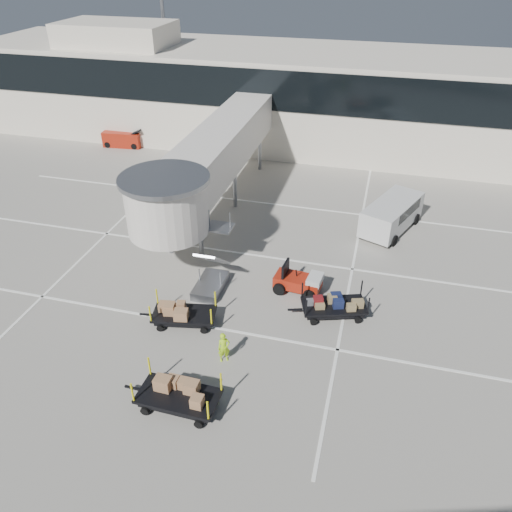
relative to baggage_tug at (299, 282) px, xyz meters
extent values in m
plane|color=#B2AD9F|center=(-3.34, -6.13, -0.61)|extent=(140.00, 140.00, 0.00)
cube|color=white|center=(-3.34, -4.13, -0.60)|extent=(40.00, 0.15, 0.02)
cube|color=white|center=(-3.34, 2.87, -0.60)|extent=(40.00, 0.15, 0.02)
cube|color=white|center=(-3.34, 9.87, -0.60)|extent=(40.00, 0.15, 0.02)
cube|color=white|center=(2.66, 3.87, -0.60)|extent=(0.15, 30.00, 0.02)
cube|color=white|center=(-13.34, 3.87, -0.60)|extent=(0.15, 30.00, 0.02)
cube|color=beige|center=(-3.34, 23.87, 3.39)|extent=(64.00, 12.00, 8.00)
cube|color=black|center=(-3.34, 17.82, 5.39)|extent=(64.00, 0.12, 3.20)
cube|color=beige|center=(-21.34, 21.87, 8.39)|extent=(10.00, 6.00, 2.00)
cylinder|color=gray|center=(-19.34, 27.87, 6.89)|extent=(0.36, 0.36, 15.00)
cube|color=silver|center=(-7.34, 8.87, 3.69)|extent=(3.00, 18.00, 2.80)
cylinder|color=silver|center=(-7.34, -0.13, 3.69)|extent=(4.40, 4.40, 3.00)
cylinder|color=gray|center=(-7.34, -0.13, 5.29)|extent=(4.80, 4.80, 0.25)
cylinder|color=gray|center=(-8.34, 1.87, 0.84)|extent=(0.28, 0.28, 2.90)
cylinder|color=gray|center=(-6.34, 1.87, 0.84)|extent=(0.28, 0.28, 2.90)
cylinder|color=gray|center=(-8.34, 8.87, 0.84)|extent=(0.28, 0.28, 2.90)
cylinder|color=gray|center=(-6.34, 8.87, 0.84)|extent=(0.28, 0.28, 2.90)
cylinder|color=gray|center=(-8.34, 15.87, 0.84)|extent=(0.28, 0.28, 2.90)
cylinder|color=gray|center=(-6.34, 15.87, 0.84)|extent=(0.28, 0.28, 2.90)
cube|color=gray|center=(-4.74, -1.13, -0.36)|extent=(1.40, 2.60, 0.50)
cube|color=gray|center=(-4.74, -0.53, 0.99)|extent=(1.20, 2.60, 2.06)
cube|color=gray|center=(-4.74, 0.87, 2.24)|extent=(1.40, 1.20, 0.12)
cube|color=#9C1F0E|center=(-0.07, 0.01, -0.03)|extent=(2.63, 1.46, 0.63)
cube|color=silver|center=(0.87, -0.09, 0.39)|extent=(0.85, 1.22, 0.37)
cube|color=black|center=(-0.80, 0.08, 0.60)|extent=(0.23, 1.06, 0.94)
cylinder|color=black|center=(-0.98, -0.58, -0.28)|extent=(0.70, 0.33, 0.67)
cylinder|color=black|center=(-0.84, 0.77, -0.28)|extent=(0.70, 0.33, 0.67)
cylinder|color=black|center=(0.69, -0.76, -0.28)|extent=(0.70, 0.33, 0.67)
cylinder|color=black|center=(0.83, 0.60, -0.28)|extent=(0.70, 0.33, 0.67)
cube|color=black|center=(2.10, -1.57, -0.02)|extent=(3.57, 2.55, 0.13)
cube|color=black|center=(2.10, -1.57, -0.21)|extent=(3.19, 2.22, 0.27)
cube|color=black|center=(0.22, -2.20, -0.18)|extent=(0.74, 0.32, 0.09)
cylinder|color=black|center=(1.26, -2.62, -0.43)|extent=(0.39, 0.26, 0.37)
cylinder|color=black|center=(0.80, -1.24, -0.43)|extent=(0.39, 0.26, 0.37)
cylinder|color=black|center=(3.40, -1.90, -0.43)|extent=(0.39, 0.26, 0.37)
cylinder|color=black|center=(2.94, -0.53, -0.43)|extent=(0.39, 0.26, 0.37)
cylinder|color=black|center=(0.86, -2.75, 0.47)|extent=(0.08, 0.08, 0.97)
cylinder|color=black|center=(0.40, -1.37, 0.47)|extent=(0.08, 0.08, 0.97)
cylinder|color=black|center=(3.80, -1.77, 0.47)|extent=(0.08, 0.08, 0.97)
cylinder|color=black|center=(3.34, -0.39, 0.47)|extent=(0.08, 0.08, 0.97)
cube|color=maroon|center=(2.81, -1.02, 0.24)|extent=(0.58, 0.42, 0.39)
cube|color=#545559|center=(2.49, -1.23, 0.28)|extent=(0.69, 0.58, 0.47)
cube|color=#141C40|center=(2.24, -1.44, 0.25)|extent=(0.49, 0.41, 0.41)
cube|color=maroon|center=(3.35, -1.71, 0.20)|extent=(0.64, 0.56, 0.31)
cube|color=maroon|center=(2.66, -1.24, 0.21)|extent=(0.57, 0.53, 0.33)
cube|color=maroon|center=(1.97, -1.16, 0.24)|extent=(0.50, 0.51, 0.39)
cube|color=olive|center=(1.60, -1.26, 0.23)|extent=(0.57, 0.50, 0.37)
cube|color=#545559|center=(2.05, -1.18, 0.28)|extent=(0.49, 0.45, 0.46)
cube|color=#141C40|center=(2.33, -1.26, 0.28)|extent=(0.57, 0.48, 0.46)
cube|color=black|center=(-3.29, -9.18, 0.00)|extent=(3.39, 1.76, 0.13)
cube|color=black|center=(-3.29, -9.18, -0.20)|extent=(3.05, 1.50, 0.28)
cube|color=black|center=(-5.36, -9.13, -0.16)|extent=(0.79, 0.11, 0.09)
cylinder|color=black|center=(-4.48, -9.91, -0.42)|extent=(0.38, 0.17, 0.38)
cylinder|color=black|center=(-4.44, -8.40, -0.42)|extent=(0.38, 0.17, 0.38)
cylinder|color=black|center=(-2.13, -9.96, -0.42)|extent=(0.38, 0.17, 0.38)
cylinder|color=black|center=(-2.09, -8.45, -0.42)|extent=(0.38, 0.17, 0.38)
cylinder|color=yellow|center=(-4.92, -9.90, 0.51)|extent=(0.08, 0.08, 1.01)
cylinder|color=yellow|center=(-4.88, -8.39, 0.51)|extent=(0.08, 0.08, 1.01)
cylinder|color=yellow|center=(-1.69, -9.97, 0.51)|extent=(0.08, 0.08, 1.01)
cylinder|color=yellow|center=(-1.66, -8.46, 0.51)|extent=(0.08, 0.08, 1.01)
cube|color=#9D6F4C|center=(-2.91, -8.65, 0.30)|extent=(0.59, 0.54, 0.46)
cube|color=#9D6F4C|center=(-3.95, -8.65, 0.37)|extent=(0.64, 0.44, 0.60)
cube|color=#9D6F4C|center=(-3.33, -8.73, 0.37)|extent=(0.54, 0.41, 0.59)
cube|color=#9D6F4C|center=(-2.12, -9.10, 0.32)|extent=(0.69, 0.45, 0.49)
cube|color=#9D6F4C|center=(-3.21, -9.62, 0.33)|extent=(0.65, 0.54, 0.53)
cube|color=black|center=(-5.06, -4.14, -0.04)|extent=(3.35, 2.11, 0.12)
cube|color=black|center=(-5.06, -4.14, -0.23)|extent=(3.00, 1.82, 0.26)
cube|color=black|center=(-6.94, -4.50, -0.20)|extent=(0.73, 0.22, 0.08)
cylinder|color=black|center=(-6.00, -5.03, -0.43)|extent=(0.37, 0.21, 0.35)
cylinder|color=black|center=(-6.26, -3.66, -0.43)|extent=(0.37, 0.21, 0.35)
cylinder|color=black|center=(-3.85, -4.63, -0.43)|extent=(0.37, 0.21, 0.35)
cylinder|color=black|center=(-4.11, -3.25, -0.43)|extent=(0.37, 0.21, 0.35)
cylinder|color=yellow|center=(-6.39, -5.11, 0.43)|extent=(0.07, 0.07, 0.93)
cylinder|color=yellow|center=(-6.65, -3.73, 0.43)|extent=(0.07, 0.07, 0.93)
cylinder|color=yellow|center=(-3.46, -4.55, 0.43)|extent=(0.07, 0.07, 0.93)
cylinder|color=yellow|center=(-3.72, -3.17, 0.43)|extent=(0.07, 0.07, 0.93)
cube|color=#9D6F4C|center=(-4.98, -4.36, 0.27)|extent=(0.58, 0.52, 0.49)
cube|color=#9D6F4C|center=(-5.21, -4.45, 0.28)|extent=(0.64, 0.52, 0.52)
cube|color=#9D6F4C|center=(-6.05, -4.56, 0.23)|extent=(0.63, 0.58, 0.41)
cube|color=#9D6F4C|center=(-4.68, -3.82, 0.29)|extent=(0.57, 0.60, 0.53)
cube|color=#9D6F4C|center=(-6.14, -4.47, 0.29)|extent=(0.57, 0.52, 0.54)
imported|color=#9FD816|center=(-2.31, -6.14, 0.17)|extent=(0.68, 0.62, 1.56)
cube|color=silver|center=(4.56, 8.23, 0.55)|extent=(4.03, 5.73, 1.71)
cube|color=silver|center=(5.47, 10.43, 0.22)|extent=(2.12, 1.35, 1.00)
cube|color=black|center=(4.64, 8.43, 0.99)|extent=(3.28, 3.90, 0.69)
cylinder|color=black|center=(2.91, 7.00, -0.23)|extent=(0.53, 0.80, 0.75)
cylinder|color=black|center=(4.85, 6.19, -0.23)|extent=(0.53, 0.80, 0.75)
cylinder|color=black|center=(4.27, 10.27, -0.23)|extent=(0.53, 0.80, 0.75)
cylinder|color=black|center=(6.21, 9.46, -0.23)|extent=(0.53, 0.80, 0.75)
cube|color=#9C1F0E|center=(-19.91, 17.87, 0.08)|extent=(3.61, 1.79, 1.37)
cube|color=black|center=(-18.36, 18.02, 0.95)|extent=(1.00, 1.36, 0.49)
cylinder|color=black|center=(-21.12, 17.11, -0.34)|extent=(0.57, 0.28, 0.55)
cylinder|color=black|center=(-21.24, 18.39, -0.34)|extent=(0.57, 0.28, 0.55)
cylinder|color=black|center=(-18.57, 17.36, -0.34)|extent=(0.57, 0.28, 0.55)
cylinder|color=black|center=(-18.69, 18.63, -0.34)|extent=(0.57, 0.28, 0.55)
camera|label=1|loc=(3.41, -21.92, 15.92)|focal=35.00mm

